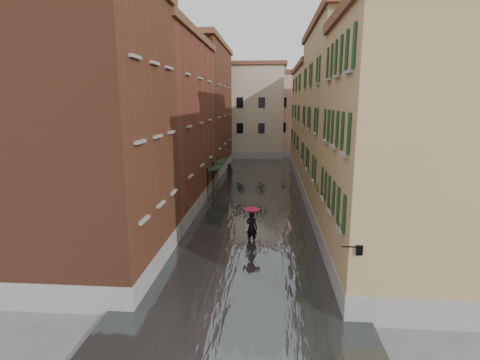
% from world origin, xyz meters
% --- Properties ---
extents(ground, '(120.00, 120.00, 0.00)m').
position_xyz_m(ground, '(0.00, 0.00, 0.00)').
color(ground, '#5C5C5E').
rests_on(ground, ground).
extents(floodwater, '(10.00, 60.00, 0.20)m').
position_xyz_m(floodwater, '(0.00, 13.00, 0.10)').
color(floodwater, '#3C4143').
rests_on(floodwater, ground).
extents(building_left_near, '(6.00, 8.00, 13.00)m').
position_xyz_m(building_left_near, '(-7.00, -2.00, 6.50)').
color(building_left_near, brown).
rests_on(building_left_near, ground).
extents(building_left_mid, '(6.00, 14.00, 12.50)m').
position_xyz_m(building_left_mid, '(-7.00, 9.00, 6.25)').
color(building_left_mid, brown).
rests_on(building_left_mid, ground).
extents(building_left_far, '(6.00, 16.00, 14.00)m').
position_xyz_m(building_left_far, '(-7.00, 24.00, 7.00)').
color(building_left_far, brown).
rests_on(building_left_far, ground).
extents(building_right_near, '(6.00, 8.00, 11.50)m').
position_xyz_m(building_right_near, '(7.00, -2.00, 5.75)').
color(building_right_near, '#A08B52').
rests_on(building_right_near, ground).
extents(building_right_mid, '(6.00, 14.00, 13.00)m').
position_xyz_m(building_right_mid, '(7.00, 9.00, 6.50)').
color(building_right_mid, '#99875C').
rests_on(building_right_mid, ground).
extents(building_right_far, '(6.00, 16.00, 11.50)m').
position_xyz_m(building_right_far, '(7.00, 24.00, 5.75)').
color(building_right_far, '#A08B52').
rests_on(building_right_far, ground).
extents(building_end_cream, '(12.00, 9.00, 13.00)m').
position_xyz_m(building_end_cream, '(-3.00, 38.00, 6.50)').
color(building_end_cream, '#B9B093').
rests_on(building_end_cream, ground).
extents(building_end_pink, '(10.00, 9.00, 12.00)m').
position_xyz_m(building_end_pink, '(6.00, 40.00, 6.00)').
color(building_end_pink, tan).
rests_on(building_end_pink, ground).
extents(awning_near, '(1.09, 2.80, 2.80)m').
position_xyz_m(awning_near, '(-3.49, 12.74, 2.46)').
color(awning_near, '#16321B').
rests_on(awning_near, ground).
extents(awning_far, '(1.09, 2.72, 2.80)m').
position_xyz_m(awning_far, '(-3.49, 16.16, 2.46)').
color(awning_far, '#16321B').
rests_on(awning_far, ground).
extents(wall_lantern, '(0.71, 0.22, 0.35)m').
position_xyz_m(wall_lantern, '(4.33, -6.00, 3.01)').
color(wall_lantern, black).
rests_on(wall_lantern, ground).
extents(window_planters, '(0.59, 7.99, 0.84)m').
position_xyz_m(window_planters, '(4.12, -0.68, 3.51)').
color(window_planters, brown).
rests_on(window_planters, ground).
extents(pedestrian_main, '(0.98, 0.98, 2.06)m').
position_xyz_m(pedestrian_main, '(0.18, 2.01, 1.25)').
color(pedestrian_main, black).
rests_on(pedestrian_main, ground).
extents(pedestrian_far, '(1.04, 0.92, 1.79)m').
position_xyz_m(pedestrian_far, '(-2.99, 19.71, 0.89)').
color(pedestrian_far, black).
rests_on(pedestrian_far, ground).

